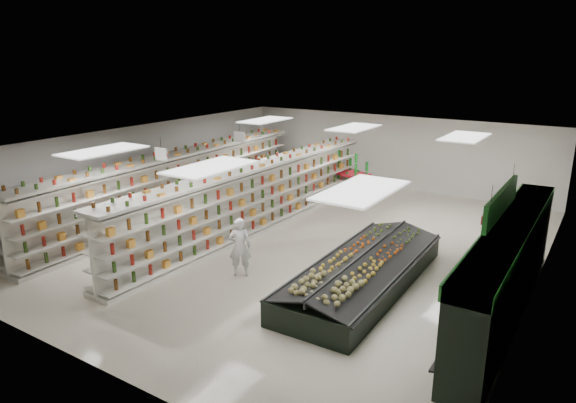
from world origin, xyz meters
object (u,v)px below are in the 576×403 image
Objects in this scene: soda_endcap at (353,176)px; shopper_main at (240,247)px; produce_island at (363,271)px; gondola_left at (179,187)px; gondola_center at (256,200)px; shopper_background at (258,186)px.

shopper_main is at bearing -83.64° from soda_endcap.
gondola_left is at bearing 167.02° from produce_island.
soda_endcap is (0.87, 5.68, -0.19)m from gondola_center.
gondola_left is 3.04m from shopper_background.
gondola_center is at bearing -156.04° from shopper_background.
gondola_left is 3.37m from gondola_center.
soda_endcap is 1.02× the size of shopper_background.
gondola_left is 1.04× the size of gondola_center.
shopper_main is at bearing -59.02° from gondola_center.
gondola_center is 7.47× the size of soda_endcap.
shopper_main is 6.41m from shopper_background.
shopper_main is at bearing -159.07° from shopper_background.
gondola_left is at bearing 131.00° from shopper_background.
shopper_background is at bearing 126.08° from gondola_center.
gondola_center is at bearing -98.68° from soda_endcap.
shopper_background reaches higher than shopper_main.
produce_island is 3.69× the size of shopper_background.
soda_endcap is at bearing -44.02° from shopper_background.
gondola_center is 7.86× the size of shopper_main.
gondola_center reaches higher than shopper_background.
gondola_center is at bearing 156.65° from produce_island.
soda_endcap reaches higher than produce_island.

